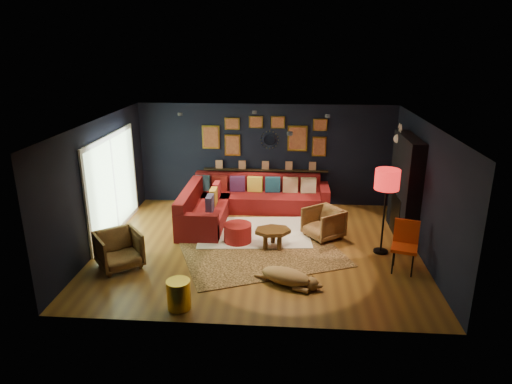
# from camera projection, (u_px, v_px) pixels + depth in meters

# --- Properties ---
(floor) EXTENTS (6.50, 6.50, 0.00)m
(floor) POSITION_uv_depth(u_px,v_px,m) (258.00, 247.00, 9.49)
(floor) COLOR brown
(floor) RESTS_ON ground
(room_walls) EXTENTS (6.50, 6.50, 6.50)m
(room_walls) POSITION_uv_depth(u_px,v_px,m) (258.00, 174.00, 8.99)
(room_walls) COLOR black
(room_walls) RESTS_ON ground
(sectional) EXTENTS (3.41, 2.69, 0.86)m
(sectional) POSITION_uv_depth(u_px,v_px,m) (238.00, 203.00, 11.15)
(sectional) COLOR maroon
(sectional) RESTS_ON ground
(ledge) EXTENTS (3.20, 0.12, 0.04)m
(ledge) POSITION_uv_depth(u_px,v_px,m) (265.00, 170.00, 11.74)
(ledge) COLOR black
(ledge) RESTS_ON room_walls
(gallery_wall) EXTENTS (3.15, 0.04, 1.02)m
(gallery_wall) POSITION_uv_depth(u_px,v_px,m) (265.00, 136.00, 11.49)
(gallery_wall) COLOR yellow
(gallery_wall) RESTS_ON room_walls
(sunburst_mirror) EXTENTS (0.47, 0.16, 0.47)m
(sunburst_mirror) POSITION_uv_depth(u_px,v_px,m) (270.00, 140.00, 11.52)
(sunburst_mirror) COLOR silver
(sunburst_mirror) RESTS_ON room_walls
(fireplace) EXTENTS (0.31, 1.60, 2.20)m
(fireplace) POSITION_uv_depth(u_px,v_px,m) (404.00, 191.00, 9.80)
(fireplace) COLOR black
(fireplace) RESTS_ON ground
(deer_head) EXTENTS (0.50, 0.28, 0.45)m
(deer_head) POSITION_uv_depth(u_px,v_px,m) (406.00, 139.00, 9.95)
(deer_head) COLOR white
(deer_head) RESTS_ON fireplace
(sliding_door) EXTENTS (0.06, 2.80, 2.20)m
(sliding_door) POSITION_uv_depth(u_px,v_px,m) (113.00, 185.00, 9.94)
(sliding_door) COLOR white
(sliding_door) RESTS_ON ground
(ceiling_spots) EXTENTS (3.30, 2.50, 0.06)m
(ceiling_spots) POSITION_uv_depth(u_px,v_px,m) (261.00, 118.00, 9.44)
(ceiling_spots) COLOR black
(ceiling_spots) RESTS_ON room_walls
(shag_rug) EXTENTS (2.56, 1.97, 0.03)m
(shag_rug) POSITION_uv_depth(u_px,v_px,m) (254.00, 232.00, 10.20)
(shag_rug) COLOR white
(shag_rug) RESTS_ON ground
(leopard_rug) EXTENTS (3.68, 3.20, 0.02)m
(leopard_rug) POSITION_uv_depth(u_px,v_px,m) (263.00, 253.00, 9.20)
(leopard_rug) COLOR #B68249
(leopard_rug) RESTS_ON ground
(coffee_table) EXTENTS (0.85, 0.69, 0.38)m
(coffee_table) POSITION_uv_depth(u_px,v_px,m) (273.00, 233.00, 9.36)
(coffee_table) COLOR #5A3813
(coffee_table) RESTS_ON shag_rug
(pouf) EXTENTS (0.59, 0.59, 0.39)m
(pouf) POSITION_uv_depth(u_px,v_px,m) (238.00, 233.00, 9.64)
(pouf) COLOR maroon
(pouf) RESTS_ON shag_rug
(armchair_left) EXTENTS (1.03, 1.02, 0.78)m
(armchair_left) POSITION_uv_depth(u_px,v_px,m) (119.00, 248.00, 8.55)
(armchair_left) COLOR #C88948
(armchair_left) RESTS_ON ground
(armchair_right) EXTENTS (0.96, 0.97, 0.73)m
(armchair_right) POSITION_uv_depth(u_px,v_px,m) (323.00, 222.00, 9.85)
(armchair_right) COLOR #C88948
(armchair_right) RESTS_ON ground
(gold_stool) EXTENTS (0.38, 0.38, 0.48)m
(gold_stool) POSITION_uv_depth(u_px,v_px,m) (179.00, 294.00, 7.27)
(gold_stool) COLOR yellow
(gold_stool) RESTS_ON ground
(orange_chair) EXTENTS (0.57, 0.57, 0.96)m
(orange_chair) POSITION_uv_depth(u_px,v_px,m) (405.00, 242.00, 8.40)
(orange_chair) COLOR black
(orange_chair) RESTS_ON ground
(floor_lamp) EXTENTS (0.48, 0.48, 1.74)m
(floor_lamp) POSITION_uv_depth(u_px,v_px,m) (387.00, 183.00, 8.80)
(floor_lamp) COLOR black
(floor_lamp) RESTS_ON ground
(dog) EXTENTS (1.40, 1.07, 0.40)m
(dog) POSITION_uv_depth(u_px,v_px,m) (286.00, 273.00, 7.97)
(dog) COLOR #A17546
(dog) RESTS_ON leopard_rug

